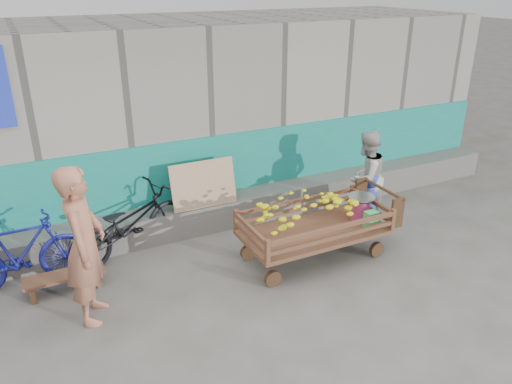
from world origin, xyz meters
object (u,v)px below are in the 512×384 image
child (369,199)px  bicycle_dark (129,224)px  banana_cart (312,218)px  bicycle_blue (21,253)px  bench (65,279)px  woman (365,177)px  vendor_man (85,246)px

child → bicycle_dark: size_ratio=0.46×
child → bicycle_dark: 3.67m
banana_cart → bicycle_blue: 3.76m
bench → bicycle_dark: bicycle_dark is taller
banana_cart → bicycle_dark: size_ratio=1.17×
bench → bicycle_dark: bearing=28.6°
banana_cart → woman: size_ratio=1.46×
bench → woman: bearing=-0.7°
bench → woman: woman is taller
banana_cart → vendor_man: 2.96m
banana_cart → child: size_ratio=2.52×
vendor_man → bicycle_dark: (0.72, 1.20, -0.45)m
bench → bicycle_blue: (-0.43, 0.32, 0.31)m
banana_cart → vendor_man: bearing=179.5°
banana_cart → woman: 1.53m
vendor_man → bicycle_dark: bearing=-12.0°
bicycle_dark → vendor_man: bearing=129.0°
banana_cart → bench: bearing=167.5°
banana_cart → bicycle_blue: bicycle_blue is taller
bench → child: 4.57m
bench → child: size_ratio=1.12×
banana_cart → woman: bearing=25.1°
bicycle_blue → woman: bearing=-95.2°
banana_cart → vendor_man: vendor_man is taller
banana_cart → bicycle_dark: bicycle_dark is taller
child → vendor_man: bearing=0.5°
bicycle_dark → bench: bearing=98.6°
vendor_man → bench: bearing=38.5°
vendor_man → woman: 4.37m
woman → bicycle_blue: size_ratio=0.91×
bicycle_dark → bicycle_blue: size_ratio=1.14×
vendor_man → bicycle_dark: 1.47m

